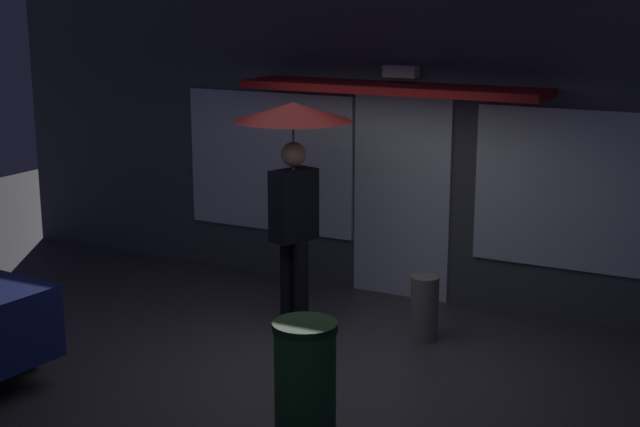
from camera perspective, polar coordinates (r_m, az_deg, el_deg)
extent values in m
plane|color=#423F44|center=(8.44, -0.90, -9.15)|extent=(18.00, 18.00, 0.00)
cube|color=#4C4C56|center=(10.01, 5.50, 5.87)|extent=(10.51, 0.30, 3.88)
cube|color=white|center=(10.00, 5.03, 1.00)|extent=(1.10, 0.04, 2.20)
cube|color=white|center=(10.68, -3.14, 3.18)|extent=(2.12, 0.04, 1.60)
cube|color=white|center=(9.41, 15.73, 1.31)|extent=(2.12, 0.04, 1.60)
cube|color=white|center=(9.73, 5.01, 8.70)|extent=(0.36, 0.16, 0.12)
cube|color=maroon|center=(9.51, 4.41, 7.70)|extent=(3.20, 0.70, 0.08)
cylinder|color=black|center=(9.32, -2.01, -4.11)|extent=(0.15, 0.15, 0.87)
cylinder|color=black|center=(9.18, -1.17, -4.39)|extent=(0.15, 0.15, 0.87)
cube|color=black|center=(9.04, -1.63, 0.52)|extent=(0.37, 0.51, 0.70)
cube|color=silver|center=(9.02, -0.81, 0.49)|extent=(0.06, 0.14, 0.56)
cube|color=#721966|center=(9.02, -0.81, 0.37)|extent=(0.04, 0.06, 0.45)
sphere|color=tan|center=(8.94, -1.65, 3.66)|extent=(0.24, 0.24, 0.24)
cylinder|color=slate|center=(8.94, -1.65, 3.77)|extent=(0.02, 0.02, 0.97)
cone|color=#4C0C0C|center=(8.88, -1.66, 6.28)|extent=(1.13, 1.13, 0.18)
cylinder|color=black|center=(8.63, -18.19, -7.06)|extent=(0.66, 0.28, 0.64)
cylinder|color=slate|center=(8.92, 6.44, -5.81)|extent=(0.27, 0.27, 0.63)
cylinder|color=#1E4C23|center=(6.91, -0.92, -10.54)|extent=(0.46, 0.46, 0.86)
cylinder|color=black|center=(6.74, -0.93, -6.95)|extent=(0.48, 0.48, 0.06)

